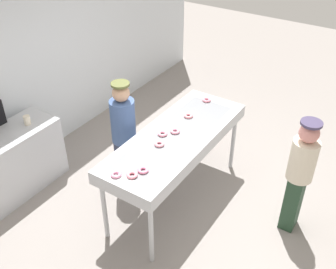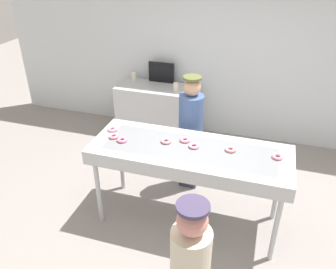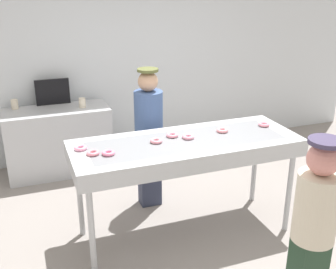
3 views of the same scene
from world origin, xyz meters
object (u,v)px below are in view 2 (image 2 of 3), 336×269
at_px(strawberry_donut_2, 122,140).
at_px(worker_baker, 191,128).
at_px(strawberry_donut_3, 114,136).
at_px(prep_counter, 157,111).
at_px(strawberry_donut_1, 166,141).
at_px(strawberry_donut_5, 278,157).
at_px(strawberry_donut_7, 185,140).
at_px(strawberry_donut_0, 112,129).
at_px(strawberry_donut_4, 230,149).
at_px(paper_cup_1, 176,87).
at_px(menu_display, 161,72).
at_px(fryer_conveyor, 190,155).
at_px(strawberry_donut_6, 194,146).
at_px(paper_cup_0, 134,76).

bearing_deg(strawberry_donut_2, worker_baker, 51.06).
relative_size(strawberry_donut_3, prep_counter, 0.09).
xyz_separation_m(strawberry_donut_1, strawberry_donut_5, (1.23, 0.04, 0.00)).
bearing_deg(strawberry_donut_7, strawberry_donut_0, -179.01).
distance_m(strawberry_donut_0, strawberry_donut_4, 1.44).
height_order(paper_cup_1, menu_display, menu_display).
distance_m(fryer_conveyor, strawberry_donut_2, 0.80).
bearing_deg(paper_cup_1, strawberry_donut_6, -68.26).
distance_m(worker_baker, prep_counter, 1.59).
bearing_deg(strawberry_donut_2, strawberry_donut_0, 137.33).
height_order(strawberry_donut_3, paper_cup_1, strawberry_donut_3).
height_order(strawberry_donut_3, prep_counter, strawberry_donut_3).
bearing_deg(menu_display, prep_counter, -90.00).
xyz_separation_m(strawberry_donut_2, strawberry_donut_6, (0.82, 0.12, 0.00)).
relative_size(fryer_conveyor, menu_display, 4.98).
bearing_deg(strawberry_donut_6, strawberry_donut_4, 6.96).
height_order(strawberry_donut_1, strawberry_donut_5, same).
height_order(strawberry_donut_2, strawberry_donut_7, same).
relative_size(strawberry_donut_1, paper_cup_0, 0.93).
xyz_separation_m(strawberry_donut_3, strawberry_donut_4, (1.35, 0.12, 0.00)).
bearing_deg(strawberry_donut_2, strawberry_donut_5, 5.58).
distance_m(strawberry_donut_0, strawberry_donut_6, 1.04).
bearing_deg(worker_baker, strawberry_donut_2, 57.94).
distance_m(strawberry_donut_1, paper_cup_1, 1.90).
distance_m(strawberry_donut_4, paper_cup_1, 2.14).
relative_size(strawberry_donut_6, menu_display, 0.26).
height_order(strawberry_donut_4, strawberry_donut_7, same).
bearing_deg(strawberry_donut_2, menu_display, 96.64).
relative_size(strawberry_donut_3, worker_baker, 0.07).
bearing_deg(worker_baker, fryer_conveyor, 109.87).
bearing_deg(fryer_conveyor, strawberry_donut_0, 173.14).
xyz_separation_m(strawberry_donut_2, paper_cup_0, (-0.76, 2.22, -0.09)).
height_order(fryer_conveyor, strawberry_donut_4, strawberry_donut_4).
xyz_separation_m(strawberry_donut_1, strawberry_donut_4, (0.73, 0.04, 0.00)).
xyz_separation_m(fryer_conveyor, strawberry_donut_1, (-0.29, 0.05, 0.11)).
bearing_deg(paper_cup_1, strawberry_donut_2, -92.38).
relative_size(strawberry_donut_5, menu_display, 0.26).
distance_m(strawberry_donut_7, menu_display, 2.26).
bearing_deg(strawberry_donut_0, strawberry_donut_7, 0.99).
height_order(strawberry_donut_0, paper_cup_0, strawberry_donut_0).
bearing_deg(menu_display, strawberry_donut_0, -88.68).
height_order(fryer_conveyor, strawberry_donut_3, strawberry_donut_3).
relative_size(strawberry_donut_5, strawberry_donut_7, 1.00).
distance_m(strawberry_donut_1, worker_baker, 0.68).
relative_size(strawberry_donut_4, menu_display, 0.26).
xyz_separation_m(strawberry_donut_0, strawberry_donut_6, (1.04, -0.08, 0.00)).
bearing_deg(worker_baker, paper_cup_1, -58.71).
bearing_deg(worker_baker, strawberry_donut_4, 141.31).
bearing_deg(prep_counter, menu_display, 90.00).
bearing_deg(menu_display, paper_cup_1, -40.02).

